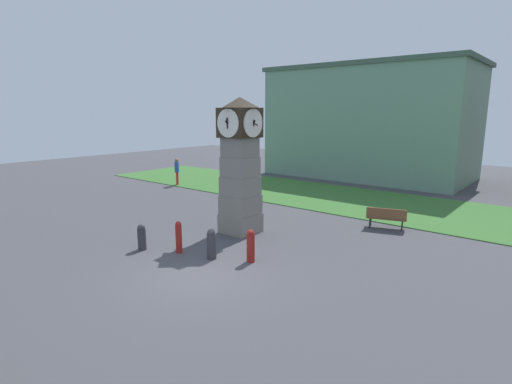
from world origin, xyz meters
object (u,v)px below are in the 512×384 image
bollard_near_tower (251,246)px  bollard_far_row (179,237)px  bollard_mid_row (211,244)px  bollard_end_row (142,237)px  clock_tower (240,166)px  pedestrian_near_bench (177,170)px  bench (386,216)px

bollard_near_tower → bollard_far_row: 2.64m
bollard_mid_row → bollard_end_row: bollard_mid_row is taller
clock_tower → pedestrian_near_bench: clock_tower is taller
bollard_mid_row → bench: bearing=66.0°
bollard_near_tower → pedestrian_near_bench: size_ratio=0.61×
bollard_end_row → pedestrian_near_bench: 12.69m
bench → bollard_near_tower: bearing=-106.9°
pedestrian_near_bench → bollard_mid_row: bearing=-35.2°
bollard_near_tower → bollard_end_row: size_ratio=1.17×
bench → pedestrian_near_bench: 14.66m
clock_tower → bollard_end_row: (-1.32, -3.79, -2.25)m
bollard_far_row → bollard_end_row: bearing=-153.9°
bollard_far_row → bench: bearing=58.9°
bollard_mid_row → pedestrian_near_bench: pedestrian_near_bench is taller
bollard_mid_row → bollard_end_row: (-2.56, -0.92, -0.05)m
bollard_near_tower → bollard_mid_row: size_ratio=1.06×
clock_tower → bollard_near_tower: (2.43, -2.25, -2.17)m
bollard_far_row → bollard_mid_row: bearing=12.9°
bollard_mid_row → pedestrian_near_bench: 14.05m
clock_tower → bollard_far_row: 3.83m
clock_tower → bollard_mid_row: clock_tower is taller
bollard_far_row → bollard_end_row: bollard_far_row is taller
bench → pedestrian_near_bench: pedestrian_near_bench is taller
bollard_end_row → bench: bearing=54.4°
bollard_far_row → pedestrian_near_bench: bearing=140.5°
bollard_near_tower → bollard_mid_row: 1.33m
bollard_near_tower → pedestrian_near_bench: pedestrian_near_bench is taller
bench → clock_tower: bearing=-136.3°
bollard_near_tower → bollard_mid_row: (-1.18, -0.61, -0.03)m
bollard_mid_row → bench: bollard_mid_row is taller
pedestrian_near_bench → bollard_near_tower: bearing=-30.6°
bollard_near_tower → bollard_end_row: (-3.74, -1.53, -0.08)m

